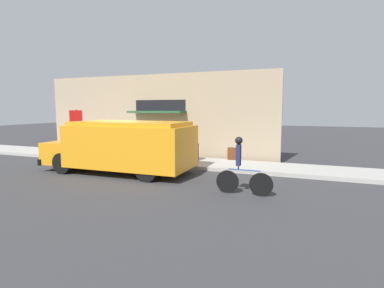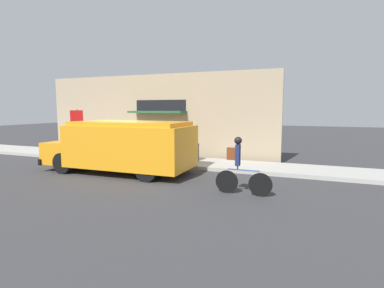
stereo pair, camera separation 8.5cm
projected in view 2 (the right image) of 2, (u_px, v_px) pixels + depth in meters
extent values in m
plane|color=#38383A|center=(126.00, 164.00, 13.59)|extent=(70.00, 70.00, 0.00)
cube|color=#ADAAA3|center=(139.00, 159.00, 14.60)|extent=(28.00, 2.20, 0.16)
cube|color=tan|center=(153.00, 116.00, 15.72)|extent=(13.09, 0.18, 4.27)
cube|color=black|center=(160.00, 106.00, 15.37)|extent=(2.82, 0.05, 0.62)
cube|color=#235633|center=(157.00, 112.00, 15.05)|extent=(2.96, 0.82, 0.10)
cube|color=orange|center=(131.00, 146.00, 11.61)|extent=(4.80, 2.37, 1.59)
cube|color=orange|center=(70.00, 151.00, 12.71)|extent=(1.25, 2.12, 0.87)
cube|color=orange|center=(130.00, 124.00, 11.51)|extent=(4.41, 2.18, 0.15)
cube|color=black|center=(60.00, 158.00, 12.95)|extent=(0.16, 2.24, 0.24)
cube|color=red|center=(122.00, 139.00, 13.36)|extent=(0.03, 0.44, 0.44)
cylinder|color=black|center=(96.00, 156.00, 13.47)|extent=(0.82, 0.27, 0.82)
cylinder|color=black|center=(63.00, 163.00, 11.65)|extent=(0.82, 0.27, 0.82)
cylinder|color=black|center=(171.00, 161.00, 12.16)|extent=(0.82, 0.27, 0.82)
cylinder|color=black|center=(147.00, 170.00, 10.34)|extent=(0.82, 0.27, 0.82)
cylinder|color=black|center=(260.00, 185.00, 8.60)|extent=(0.69, 0.04, 0.69)
cylinder|color=black|center=(227.00, 182.00, 8.96)|extent=(0.69, 0.04, 0.69)
cylinder|color=#234793|center=(243.00, 170.00, 8.73)|extent=(0.95, 0.04, 0.04)
cylinder|color=#234793|center=(238.00, 168.00, 8.79)|extent=(0.04, 0.04, 0.12)
cube|color=navy|center=(238.00, 155.00, 8.75)|extent=(0.12, 0.20, 0.62)
sphere|color=black|center=(238.00, 141.00, 8.69)|extent=(0.22, 0.22, 0.22)
cube|color=brown|center=(232.00, 154.00, 8.81)|extent=(0.26, 0.14, 0.36)
cylinder|color=slate|center=(78.00, 133.00, 14.87)|extent=(0.07, 0.07, 2.33)
cube|color=red|center=(77.00, 116.00, 14.73)|extent=(0.45, 0.45, 0.60)
cylinder|color=#38383D|center=(193.00, 153.00, 13.67)|extent=(0.60, 0.60, 0.73)
cylinder|color=black|center=(193.00, 144.00, 13.62)|extent=(0.61, 0.61, 0.04)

